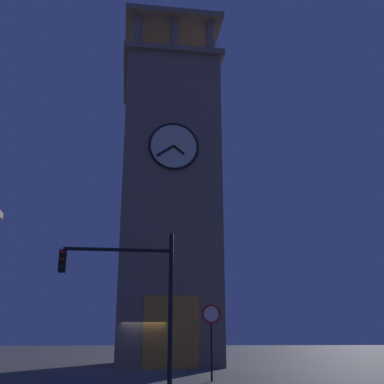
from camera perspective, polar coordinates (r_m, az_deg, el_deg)
name	(u,v)px	position (r m, az deg, el deg)	size (l,w,h in m)	color
ground_plane	(142,368)	(28.64, -6.05, -20.36)	(200.00, 200.00, 0.00)	#4C4C51
clocktower	(168,202)	(33.15, -2.95, -1.24)	(6.90, 8.44, 25.80)	gray
traffic_signal_near	(132,284)	(16.32, -7.24, -10.92)	(3.84, 0.41, 5.10)	black
no_horn_sign	(211,320)	(19.80, 2.34, -15.16)	(0.78, 0.14, 2.95)	black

